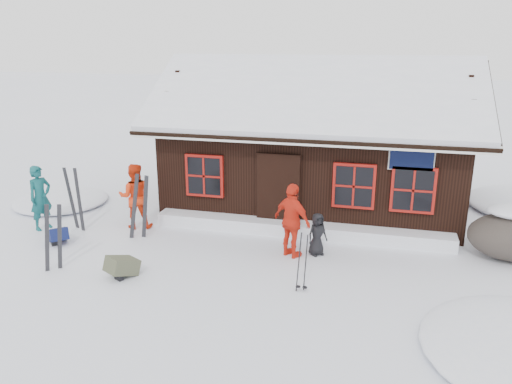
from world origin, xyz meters
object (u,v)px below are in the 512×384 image
ski_pair_left (53,239)px  backpack_olive (122,269)px  skier_orange_right (292,221)px  backpack_blue (59,237)px  boulder (512,235)px  ski_poles (302,263)px  skier_orange_left (135,196)px  skier_teal (40,198)px  skier_crouched (317,234)px

ski_pair_left → backpack_olive: bearing=-28.9°
skier_orange_right → backpack_blue: skier_orange_right is taller
boulder → ski_poles: ski_poles is taller
backpack_blue → backpack_olive: backpack_olive is taller
ski_poles → backpack_blue: 6.27m
skier_orange_left → ski_pair_left: bearing=59.3°
skier_teal → ski_pair_left: bearing=-118.7°
skier_orange_left → backpack_blue: skier_orange_left is taller
skier_teal → boulder: size_ratio=0.90×
skier_teal → boulder: bearing=-65.6°
skier_teal → backpack_blue: 1.45m
boulder → ski_pair_left: (-9.69, -3.06, 0.15)m
backpack_blue → boulder: bearing=-34.9°
skier_orange_right → ski_pair_left: (-4.84, -1.95, -0.15)m
backpack_blue → backpack_olive: 2.72m
skier_crouched → skier_teal: bearing=139.0°
ski_poles → backpack_olive: bearing=-175.3°
ski_poles → backpack_blue: (-6.19, 0.94, -0.44)m
skier_teal → backpack_olive: 4.03m
ski_pair_left → backpack_blue: (-0.86, 1.29, -0.57)m
skier_teal → ski_poles: size_ratio=1.35×
skier_orange_left → skier_crouched: skier_orange_left is taller
skier_orange_left → backpack_blue: bearing=27.0°
skier_orange_right → ski_pair_left: 5.22m
boulder → ski_pair_left: size_ratio=1.24×
boulder → skier_crouched: bearing=-168.5°
backpack_olive → ski_pair_left: bearing=-150.2°
backpack_olive → skier_teal: bearing=177.5°
skier_orange_right → boulder: (4.85, 1.12, -0.30)m
ski_poles → backpack_blue: bearing=171.4°
skier_teal → ski_poles: skier_teal is taller
skier_teal → backpack_olive: (3.41, -2.02, -0.69)m
skier_crouched → skier_orange_right: bearing=161.5°
skier_crouched → boulder: bearing=-30.4°
skier_orange_right → backpack_blue: 5.78m
skier_orange_left → ski_pair_left: skier_orange_left is taller
skier_orange_left → boulder: skier_orange_left is taller
skier_orange_right → backpack_blue: size_ratio=3.13×
skier_teal → boulder: (11.54, 0.99, -0.29)m
boulder → ski_poles: size_ratio=1.51×
ski_pair_left → backpack_olive: (1.56, 0.05, -0.56)m
skier_orange_left → boulder: size_ratio=0.91×
backpack_olive → skier_orange_left: bearing=139.6°
skier_teal → skier_crouched: skier_teal is taller
boulder → backpack_olive: (-8.13, -3.02, -0.40)m
skier_crouched → backpack_blue: bearing=146.2°
skier_teal → boulder: 11.59m
boulder → backpack_blue: 10.70m
skier_teal → skier_orange_left: skier_orange_left is taller
skier_teal → skier_orange_left: size_ratio=0.99×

